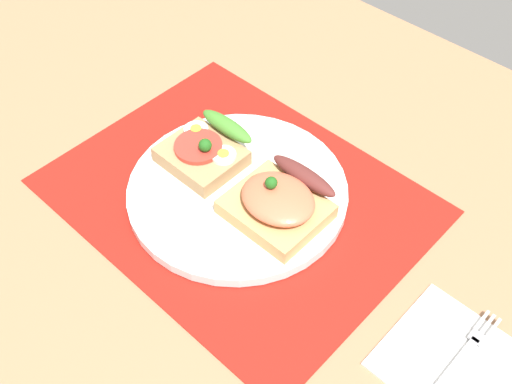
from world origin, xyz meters
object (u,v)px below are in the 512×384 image
at_px(sandwich_egg_tomato, 205,150).
at_px(napkin, 452,360).
at_px(fork, 459,361).
at_px(plate, 238,191).
at_px(sandwich_salmon, 278,203).

height_order(sandwich_egg_tomato, napkin, sandwich_egg_tomato).
height_order(napkin, fork, fork).
bearing_deg(plate, sandwich_salmon, 1.51).
distance_m(sandwich_salmon, fork, 0.25).
xyz_separation_m(sandwich_salmon, napkin, (0.24, -0.01, -0.03)).
relative_size(sandwich_salmon, napkin, 0.86).
height_order(plate, fork, plate).
xyz_separation_m(plate, sandwich_salmon, (0.06, 0.00, 0.03)).
xyz_separation_m(sandwich_egg_tomato, fork, (0.37, -0.02, -0.02)).
bearing_deg(napkin, plate, 177.90).
bearing_deg(sandwich_salmon, fork, -2.73).
relative_size(sandwich_salmon, fork, 0.72).
distance_m(sandwich_salmon, napkin, 0.24).
relative_size(sandwich_egg_tomato, napkin, 0.76).
relative_size(sandwich_egg_tomato, sandwich_salmon, 0.89).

